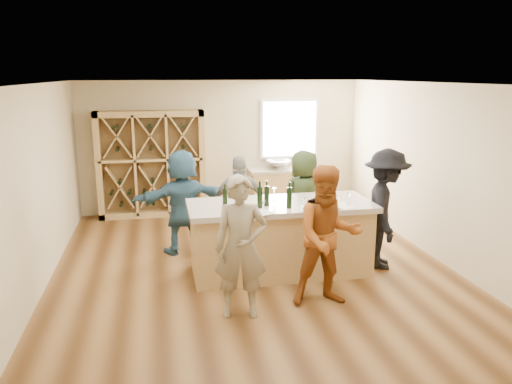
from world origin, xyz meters
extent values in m
cube|color=brown|center=(0.00, 0.00, -0.05)|extent=(6.00, 7.00, 0.10)
cube|color=white|center=(0.00, 0.00, 2.85)|extent=(6.00, 7.00, 0.10)
cube|color=beige|center=(0.00, 3.55, 1.40)|extent=(6.00, 0.10, 2.80)
cube|color=beige|center=(0.00, -3.55, 1.40)|extent=(6.00, 0.10, 2.80)
cube|color=beige|center=(-3.05, 0.00, 1.40)|extent=(0.10, 7.00, 2.80)
cube|color=beige|center=(3.05, 0.00, 1.40)|extent=(0.10, 7.00, 2.80)
cube|color=white|center=(1.50, 3.47, 1.75)|extent=(1.30, 0.06, 1.30)
cube|color=white|center=(1.50, 3.44, 1.75)|extent=(1.18, 0.01, 1.18)
cube|color=tan|center=(-1.50, 3.27, 1.10)|extent=(2.20, 0.45, 2.20)
cube|color=tan|center=(1.40, 3.20, 0.43)|extent=(1.60, 0.58, 0.86)
cube|color=#B3A592|center=(1.40, 3.20, 0.89)|extent=(1.70, 0.62, 0.06)
imported|color=silver|center=(1.20, 3.20, 1.01)|extent=(0.54, 0.54, 0.19)
cylinder|color=silver|center=(1.20, 3.38, 1.07)|extent=(0.02, 0.02, 0.30)
cube|color=tan|center=(0.38, -0.27, 0.50)|extent=(2.60, 1.00, 1.00)
cube|color=#B3A592|center=(0.38, -0.27, 1.04)|extent=(2.72, 1.12, 0.08)
cylinder|color=black|center=(-0.46, -0.37, 1.22)|extent=(0.08, 0.08, 0.27)
cylinder|color=black|center=(-0.31, -0.55, 1.21)|extent=(0.08, 0.08, 0.27)
cylinder|color=black|center=(-0.23, -0.36, 1.22)|extent=(0.08, 0.08, 0.29)
cylinder|color=black|center=(0.02, -0.47, 1.23)|extent=(0.08, 0.08, 0.30)
cylinder|color=black|center=(0.14, -0.38, 1.22)|extent=(0.08, 0.08, 0.29)
cone|color=white|center=(0.02, -0.73, 1.16)|extent=(0.08, 0.08, 0.17)
cone|color=white|center=(0.61, -0.69, 1.17)|extent=(0.09, 0.09, 0.18)
cone|color=white|center=(1.09, -0.77, 1.18)|extent=(0.09, 0.09, 0.20)
cone|color=white|center=(0.85, -0.45, 1.17)|extent=(0.08, 0.08, 0.18)
cone|color=white|center=(1.32, -0.56, 1.17)|extent=(0.08, 0.08, 0.17)
cube|color=white|center=(0.02, -0.71, 1.08)|extent=(0.29, 0.34, 0.00)
cube|color=white|center=(0.69, -0.65, 1.08)|extent=(0.31, 0.36, 0.00)
cube|color=white|center=(1.24, -0.60, 1.08)|extent=(0.34, 0.39, 0.00)
imported|color=gray|center=(-0.43, -1.51, 0.89)|extent=(0.71, 0.56, 1.77)
imported|color=#994C19|center=(0.71, -1.40, 0.91)|extent=(0.91, 0.53, 1.83)
imported|color=black|center=(2.01, -0.35, 0.92)|extent=(0.96, 1.31, 1.85)
imported|color=slate|center=(-0.05, 0.81, 0.81)|extent=(1.00, 0.59, 1.63)
imported|color=#263319|center=(1.04, 0.76, 0.84)|extent=(0.92, 0.70, 1.69)
imported|color=#335972|center=(-1.00, 0.92, 0.87)|extent=(1.71, 0.95, 1.74)
cylinder|color=black|center=(0.43, -0.57, 1.23)|extent=(0.07, 0.07, 0.30)
cone|color=white|center=(0.33, -0.07, 1.17)|extent=(0.07, 0.07, 0.18)
camera|label=1|loc=(-1.37, -7.15, 2.94)|focal=35.00mm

